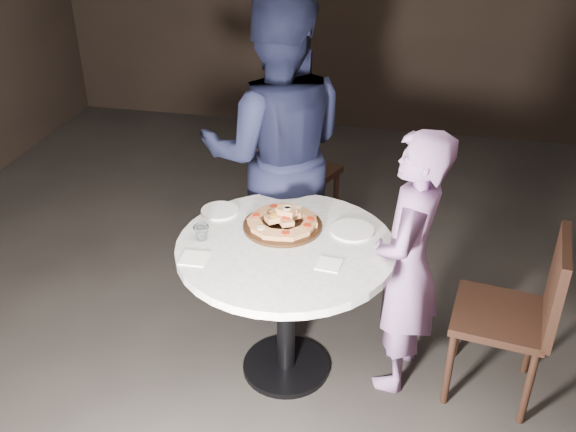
{
  "coord_description": "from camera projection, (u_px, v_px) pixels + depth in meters",
  "views": [
    {
      "loc": [
        0.61,
        -2.72,
        2.51
      ],
      "look_at": [
        0.05,
        -0.06,
        0.95
      ],
      "focal_mm": 40.0,
      "sensor_mm": 36.0,
      "label": 1
    }
  ],
  "objects": [
    {
      "name": "chair_right",
      "position": [
        522.0,
        308.0,
        3.14
      ],
      "size": [
        0.53,
        0.51,
        0.95
      ],
      "rotation": [
        0.0,
        0.0,
        -1.72
      ],
      "color": "black",
      "rests_on": "ground"
    },
    {
      "name": "napkin_far",
      "position": [
        329.0,
        265.0,
        2.99
      ],
      "size": [
        0.12,
        0.12,
        0.01
      ],
      "primitive_type": "cube",
      "rotation": [
        0.0,
        0.0,
        -0.1
      ],
      "color": "white",
      "rests_on": "table"
    },
    {
      "name": "diner_navy",
      "position": [
        277.0,
        153.0,
        3.79
      ],
      "size": [
        1.05,
        0.9,
        1.89
      ],
      "primitive_type": "imported",
      "rotation": [
        0.0,
        0.0,
        3.36
      ],
      "color": "black",
      "rests_on": "ground"
    },
    {
      "name": "water_glass",
      "position": [
        201.0,
        233.0,
        3.18
      ],
      "size": [
        0.08,
        0.08,
        0.07
      ],
      "primitive_type": "imported",
      "rotation": [
        0.0,
        0.0,
        0.01
      ],
      "color": "silver",
      "rests_on": "table"
    },
    {
      "name": "serving_board",
      "position": [
        283.0,
        226.0,
        3.29
      ],
      "size": [
        0.42,
        0.42,
        0.02
      ],
      "primitive_type": "cylinder",
      "rotation": [
        0.0,
        0.0,
        -0.03
      ],
      "color": "black",
      "rests_on": "table"
    },
    {
      "name": "floor",
      "position": [
        283.0,
        353.0,
        3.67
      ],
      "size": [
        7.0,
        7.0,
        0.0
      ],
      "primitive_type": "plane",
      "color": "black",
      "rests_on": "ground"
    },
    {
      "name": "plate_right",
      "position": [
        352.0,
        230.0,
        3.25
      ],
      "size": [
        0.22,
        0.22,
        0.01
      ],
      "primitive_type": "cylinder",
      "rotation": [
        0.0,
        0.0,
        -0.01
      ],
      "color": "white",
      "rests_on": "table"
    },
    {
      "name": "diner_teal",
      "position": [
        407.0,
        265.0,
        3.17
      ],
      "size": [
        0.42,
        0.57,
        1.43
      ],
      "primitive_type": "imported",
      "rotation": [
        0.0,
        0.0,
        -1.73
      ],
      "color": "slate",
      "rests_on": "ground"
    },
    {
      "name": "focaccia_pile",
      "position": [
        283.0,
        219.0,
        3.27
      ],
      "size": [
        0.37,
        0.35,
        0.1
      ],
      "rotation": [
        0.0,
        0.0,
        0.2
      ],
      "color": "#AD7143",
      "rests_on": "serving_board"
    },
    {
      "name": "plate_left",
      "position": [
        220.0,
        211.0,
        3.43
      ],
      "size": [
        0.25,
        0.25,
        0.01
      ],
      "primitive_type": "cylinder",
      "rotation": [
        0.0,
        0.0,
        0.25
      ],
      "color": "white",
      "rests_on": "table"
    },
    {
      "name": "table",
      "position": [
        286.0,
        269.0,
        3.23
      ],
      "size": [
        1.25,
        1.25,
        0.82
      ],
      "rotation": [
        0.0,
        0.0,
        0.16
      ],
      "color": "black",
      "rests_on": "ground"
    },
    {
      "name": "napkin_near",
      "position": [
        194.0,
        258.0,
        3.04
      ],
      "size": [
        0.13,
        0.13,
        0.01
      ],
      "primitive_type": "cube",
      "rotation": [
        0.0,
        0.0,
        0.05
      ],
      "color": "white",
      "rests_on": "table"
    },
    {
      "name": "chair_far",
      "position": [
        289.0,
        168.0,
        4.42
      ],
      "size": [
        0.64,
        0.65,
        1.03
      ],
      "rotation": [
        0.0,
        0.0,
        2.75
      ],
      "color": "black",
      "rests_on": "ground"
    }
  ]
}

